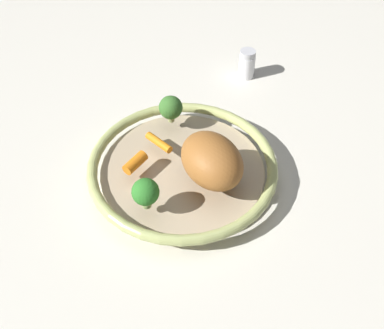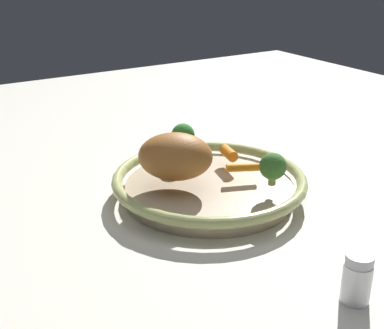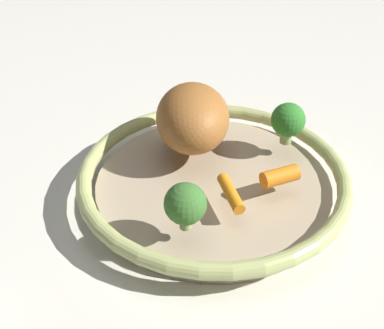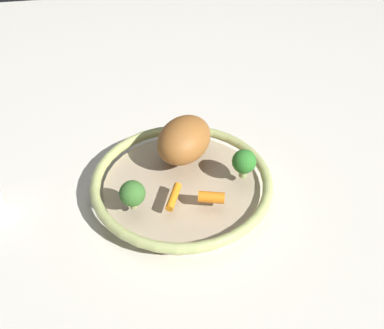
{
  "view_description": "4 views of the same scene",
  "coord_description": "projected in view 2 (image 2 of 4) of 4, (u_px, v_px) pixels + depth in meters",
  "views": [
    {
      "loc": [
        0.54,
        0.24,
        0.67
      ],
      "look_at": [
        0.02,
        0.03,
        0.07
      ],
      "focal_mm": 44.58,
      "sensor_mm": 36.0,
      "label": 1
    },
    {
      "loc": [
        -0.72,
        0.48,
        0.42
      ],
      "look_at": [
        0.02,
        0.02,
        0.06
      ],
      "focal_mm": 49.69,
      "sensor_mm": 36.0,
      "label": 2
    },
    {
      "loc": [
        -0.34,
        -0.38,
        0.42
      ],
      "look_at": [
        -0.03,
        0.01,
        0.06
      ],
      "focal_mm": 46.87,
      "sensor_mm": 36.0,
      "label": 3
    },
    {
      "loc": [
        -0.08,
        -0.64,
        0.64
      ],
      "look_at": [
        0.02,
        0.02,
        0.06
      ],
      "focal_mm": 43.31,
      "sensor_mm": 36.0,
      "label": 4
    }
  ],
  "objects": [
    {
      "name": "baby_carrot_back",
      "position": [
        243.0,
        168.0,
        0.95
      ],
      "size": [
        0.04,
        0.06,
        0.02
      ],
      "primitive_type": "cylinder",
      "rotation": [
        1.6,
        0.0,
        5.89
      ],
      "color": "orange",
      "rests_on": "serving_bowl"
    },
    {
      "name": "ground_plane",
      "position": [
        209.0,
        197.0,
        0.96
      ],
      "size": [
        2.11,
        2.11,
        0.0
      ],
      "primitive_type": "plane",
      "color": "silver"
    },
    {
      "name": "salt_shaker",
      "position": [
        357.0,
        278.0,
        0.67
      ],
      "size": [
        0.04,
        0.04,
        0.07
      ],
      "color": "white",
      "rests_on": "ground_plane"
    },
    {
      "name": "broccoli_floret_edge",
      "position": [
        183.0,
        136.0,
        1.03
      ],
      "size": [
        0.05,
        0.05,
        0.06
      ],
      "color": "#94AC66",
      "rests_on": "serving_bowl"
    },
    {
      "name": "baby_carrot_near_rim",
      "position": [
        229.0,
        153.0,
        1.01
      ],
      "size": [
        0.05,
        0.03,
        0.02
      ],
      "primitive_type": "cylinder",
      "rotation": [
        1.59,
        0.0,
        1.33
      ],
      "color": "orange",
      "rests_on": "serving_bowl"
    },
    {
      "name": "roast_chicken_piece",
      "position": [
        175.0,
        156.0,
        0.91
      ],
      "size": [
        0.15,
        0.16,
        0.08
      ],
      "primitive_type": "ellipsoid",
      "rotation": [
        0.0,
        0.0,
        4.07
      ],
      "color": "#9F612B",
      "rests_on": "serving_bowl"
    },
    {
      "name": "broccoli_floret_mid",
      "position": [
        273.0,
        167.0,
        0.89
      ],
      "size": [
        0.05,
        0.05,
        0.06
      ],
      "color": "#9CA466",
      "rests_on": "serving_bowl"
    },
    {
      "name": "serving_bowl",
      "position": [
        209.0,
        184.0,
        0.95
      ],
      "size": [
        0.35,
        0.35,
        0.05
      ],
      "color": "tan",
      "rests_on": "ground_plane"
    }
  ]
}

